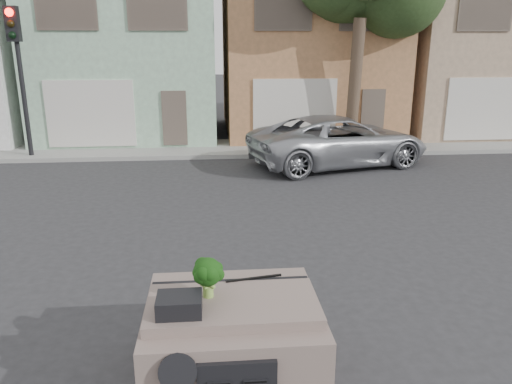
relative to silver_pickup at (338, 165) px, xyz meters
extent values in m
plane|color=#303033|center=(-3.99, -7.74, 0.00)|extent=(120.00, 120.00, 0.00)
cube|color=gray|center=(-3.99, 2.76, 0.07)|extent=(40.00, 3.00, 0.15)
cube|color=#9DC5A5|center=(-7.49, 6.76, 3.77)|extent=(7.20, 8.20, 7.55)
cube|color=#AB764C|center=(0.01, 6.76, 3.77)|extent=(7.20, 8.20, 7.55)
cube|color=tan|center=(7.51, 6.76, 3.77)|extent=(7.20, 8.20, 7.55)
imported|color=#ACAEB4|center=(0.00, 0.00, 0.00)|extent=(6.45, 4.22, 1.65)
cube|color=black|center=(-10.49, 1.76, 2.55)|extent=(0.40, 0.40, 5.10)
cube|color=#2A401D|center=(1.01, 2.06, 4.25)|extent=(4.40, 4.00, 8.50)
cube|color=#7C6860|center=(-3.99, -10.74, 0.56)|extent=(2.00, 1.80, 1.12)
cube|color=black|center=(-4.57, -11.09, 1.22)|extent=(0.48, 0.38, 0.20)
cube|color=black|center=(-3.71, -10.36, 1.13)|extent=(0.69, 0.15, 0.02)
cube|color=black|center=(-4.26, -10.75, 1.36)|extent=(0.51, 0.51, 0.48)
camera|label=1|loc=(-4.18, -15.89, 3.88)|focal=35.00mm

